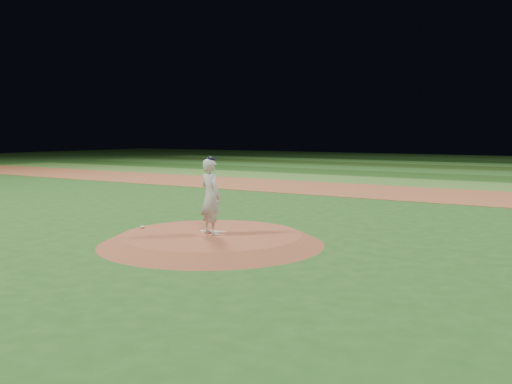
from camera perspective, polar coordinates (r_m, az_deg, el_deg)
ground at (r=14.05m, az=-4.44°, el=-5.18°), size 120.00×120.00×0.00m
infield_dirt_band at (r=26.47m, az=14.23°, el=-0.07°), size 70.00×6.00×0.02m
outfield_stripe_0 at (r=31.71m, az=17.42°, el=0.82°), size 70.00×5.00×0.02m
outfield_stripe_1 at (r=36.54m, az=19.51°, el=1.40°), size 70.00×5.00×0.02m
outfield_stripe_2 at (r=41.41m, az=21.12°, el=1.84°), size 70.00×5.00×0.02m
outfield_stripe_3 at (r=46.30m, az=22.39°, el=2.19°), size 70.00×5.00×0.02m
outfield_stripe_4 at (r=51.22m, az=23.41°, el=2.47°), size 70.00×5.00×0.02m
outfield_stripe_5 at (r=56.15m, az=24.26°, el=2.70°), size 70.00×5.00×0.02m
pitchers_mound at (r=14.03m, az=-4.45°, el=-4.68°), size 5.50×5.50×0.25m
pitching_rubber at (r=14.19m, az=-4.33°, el=-3.98°), size 0.67×0.34×0.03m
rosin_bag at (r=15.03m, az=-11.29°, el=-3.45°), size 0.13×0.13×0.07m
pitcher_on_mound at (r=13.78m, az=-4.56°, el=-0.44°), size 0.78×0.64×1.90m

